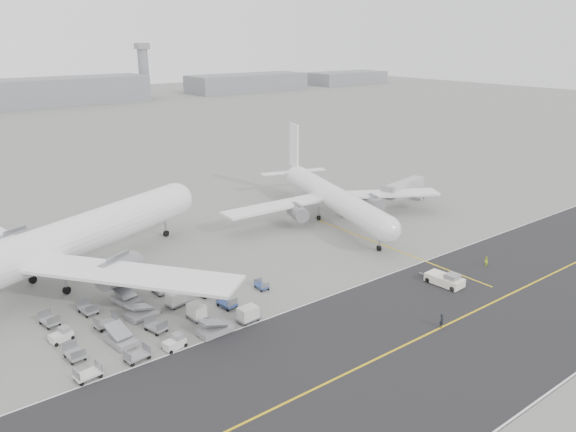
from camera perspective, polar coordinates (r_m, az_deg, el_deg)
ground at (r=79.39m, az=-1.49°, el=-9.24°), size 700.00×700.00×0.00m
taxiway at (r=70.84m, az=10.81°, el=-13.21°), size 220.00×59.00×0.03m
horizon_buildings at (r=327.03m, az=-25.28°, el=9.97°), size 520.00×28.00×28.00m
control_tower at (r=352.34m, az=-14.46°, el=14.22°), size 7.00×7.00×31.25m
airliner_a at (r=89.89m, az=-23.32°, el=-2.98°), size 61.25×59.93×22.30m
airliner_b at (r=114.63m, az=4.49°, el=1.99°), size 45.92×46.89×16.61m
pushback_tug at (r=88.85m, az=15.70°, el=-6.24°), size 3.09×7.48×2.12m
jet_bridge at (r=126.79m, az=11.71°, el=2.80°), size 14.90×5.44×5.55m
gse_cluster at (r=77.48m, az=-13.82°, el=-10.54°), size 32.16×26.97×2.18m
stray_dolly at (r=84.72m, az=-2.69°, el=-7.41°), size 1.53×2.37×1.41m
ground_crew_a at (r=76.57m, az=15.34°, el=-10.23°), size 0.78×0.59×1.91m
ground_crew_b at (r=97.90m, az=19.45°, el=-4.36°), size 0.79×0.62×1.60m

